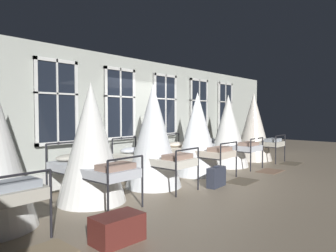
% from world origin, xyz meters
% --- Properties ---
extents(ground, '(26.43, 26.43, 0.00)m').
position_xyz_m(ground, '(0.00, 0.00, 0.00)').
color(ground, gray).
extents(back_wall_with_windows, '(14.21, 0.10, 3.06)m').
position_xyz_m(back_wall_with_windows, '(0.00, 1.36, 1.53)').
color(back_wall_with_windows, '#B2B7AD').
rests_on(back_wall_with_windows, ground).
extents(window_bank, '(9.50, 0.10, 2.69)m').
position_xyz_m(window_bank, '(-0.00, 1.24, 1.08)').
color(window_bank, black).
rests_on(window_bank, ground).
extents(cot_second, '(1.28, 1.97, 2.23)m').
position_xyz_m(cot_second, '(-2.51, 0.16, 1.08)').
color(cot_second, black).
rests_on(cot_second, ground).
extents(cot_third, '(1.28, 1.96, 2.32)m').
position_xyz_m(cot_third, '(-0.88, 0.11, 1.12)').
color(cot_third, black).
rests_on(cot_third, ground).
extents(cot_fourth, '(1.28, 1.98, 2.19)m').
position_xyz_m(cot_fourth, '(0.87, 0.13, 1.06)').
color(cot_fourth, black).
rests_on(cot_fourth, ground).
extents(cot_fifth, '(1.28, 1.98, 2.21)m').
position_xyz_m(cot_fifth, '(2.58, 0.17, 1.07)').
color(cot_fifth, black).
rests_on(cot_fifth, ground).
extents(cot_sixth, '(1.28, 1.98, 2.34)m').
position_xyz_m(cot_sixth, '(4.25, 0.11, 1.13)').
color(cot_sixth, black).
rests_on(cot_sixth, ground).
extents(rug_fourth, '(0.81, 0.58, 0.01)m').
position_xyz_m(rug_fourth, '(0.85, -1.19, 0.01)').
color(rug_fourth, brown).
rests_on(rug_fourth, ground).
extents(rug_fifth, '(0.80, 0.56, 0.01)m').
position_xyz_m(rug_fifth, '(2.56, -1.19, 0.01)').
color(rug_fifth, brown).
rests_on(rug_fifth, ground).
extents(rug_sixth, '(0.82, 0.58, 0.01)m').
position_xyz_m(rug_sixth, '(4.26, -1.19, 0.01)').
color(rug_sixth, brown).
rests_on(rug_sixth, ground).
extents(suitcase_dark, '(0.57, 0.24, 0.47)m').
position_xyz_m(suitcase_dark, '(-0.01, -1.00, 0.22)').
color(suitcase_dark, '#2D3342').
rests_on(suitcase_dark, ground).
extents(travel_trunk, '(0.67, 0.45, 0.36)m').
position_xyz_m(travel_trunk, '(-3.41, -1.61, 0.18)').
color(travel_trunk, '#5B231E').
rests_on(travel_trunk, ground).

